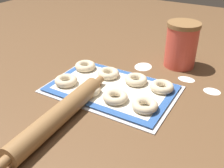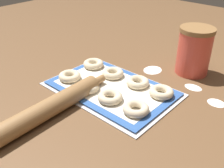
% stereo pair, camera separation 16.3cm
% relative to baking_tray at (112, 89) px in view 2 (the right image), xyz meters
% --- Properties ---
extents(ground_plane, '(2.80, 2.80, 0.00)m').
position_rel_baking_tray_xyz_m(ground_plane, '(-0.00, -0.00, -0.00)').
color(ground_plane, brown).
extents(baking_tray, '(0.44, 0.29, 0.01)m').
position_rel_baking_tray_xyz_m(baking_tray, '(0.00, 0.00, 0.00)').
color(baking_tray, silver).
rests_on(baking_tray, ground_plane).
extents(baking_mat, '(0.42, 0.27, 0.00)m').
position_rel_baking_tray_xyz_m(baking_mat, '(-0.00, 0.00, 0.01)').
color(baking_mat, '#2D569E').
rests_on(baking_mat, baking_tray).
extents(bagel_front_far_left, '(0.08, 0.08, 0.02)m').
position_rel_baking_tray_xyz_m(bagel_front_far_left, '(-0.15, -0.06, 0.02)').
color(bagel_front_far_left, beige).
rests_on(bagel_front_far_left, baking_mat).
extents(bagel_front_mid_left, '(0.08, 0.08, 0.02)m').
position_rel_baking_tray_xyz_m(bagel_front_mid_left, '(-0.05, -0.07, 0.02)').
color(bagel_front_mid_left, beige).
rests_on(bagel_front_mid_left, baking_mat).
extents(bagel_front_mid_right, '(0.08, 0.08, 0.02)m').
position_rel_baking_tray_xyz_m(bagel_front_mid_right, '(0.05, -0.07, 0.02)').
color(bagel_front_mid_right, beige).
rests_on(bagel_front_mid_right, baking_mat).
extents(bagel_front_far_right, '(0.08, 0.08, 0.02)m').
position_rel_baking_tray_xyz_m(bagel_front_far_right, '(0.15, -0.06, 0.02)').
color(bagel_front_far_right, beige).
rests_on(bagel_front_far_right, baking_mat).
extents(bagel_back_far_left, '(0.08, 0.08, 0.02)m').
position_rel_baking_tray_xyz_m(bagel_back_far_left, '(-0.16, 0.07, 0.02)').
color(bagel_back_far_left, beige).
rests_on(bagel_back_far_left, baking_mat).
extents(bagel_back_mid_left, '(0.08, 0.08, 0.02)m').
position_rel_baking_tray_xyz_m(bagel_back_mid_left, '(-0.05, 0.06, 0.02)').
color(bagel_back_mid_left, beige).
rests_on(bagel_back_mid_left, baking_mat).
extents(bagel_back_mid_right, '(0.08, 0.08, 0.02)m').
position_rel_baking_tray_xyz_m(bagel_back_mid_right, '(0.06, 0.07, 0.02)').
color(bagel_back_mid_right, beige).
rests_on(bagel_back_mid_right, baking_mat).
extents(bagel_back_far_right, '(0.08, 0.08, 0.02)m').
position_rel_baking_tray_xyz_m(bagel_back_far_right, '(0.16, 0.07, 0.02)').
color(bagel_back_far_right, beige).
rests_on(bagel_back_far_right, baking_mat).
extents(flour_canister, '(0.13, 0.13, 0.18)m').
position_rel_baking_tray_xyz_m(flour_canister, '(0.14, 0.31, 0.09)').
color(flour_canister, '#DB4C3D').
rests_on(flour_canister, ground_plane).
extents(rolling_pin, '(0.07, 0.48, 0.06)m').
position_rel_baking_tray_xyz_m(rolling_pin, '(-0.04, -0.24, 0.02)').
color(rolling_pin, olive).
rests_on(rolling_pin, ground_plane).
extents(flour_patch_near, '(0.06, 0.05, 0.00)m').
position_rel_baking_tray_xyz_m(flour_patch_near, '(0.31, 0.17, -0.00)').
color(flour_patch_near, white).
rests_on(flour_patch_near, ground_plane).
extents(flour_patch_far, '(0.06, 0.04, 0.00)m').
position_rel_baking_tray_xyz_m(flour_patch_far, '(0.20, 0.21, -0.00)').
color(flour_patch_far, white).
rests_on(flour_patch_far, ground_plane).
extents(flour_patch_side, '(0.07, 0.08, 0.00)m').
position_rel_baking_tray_xyz_m(flour_patch_side, '(0.02, 0.22, -0.00)').
color(flour_patch_side, white).
rests_on(flour_patch_side, ground_plane).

